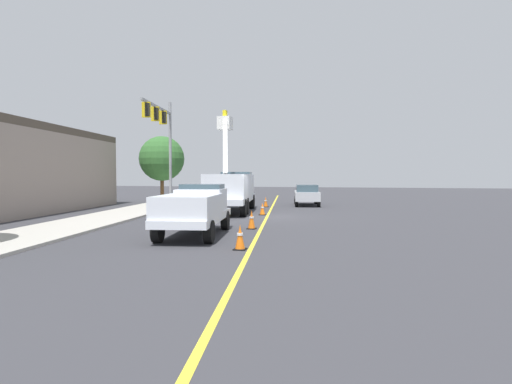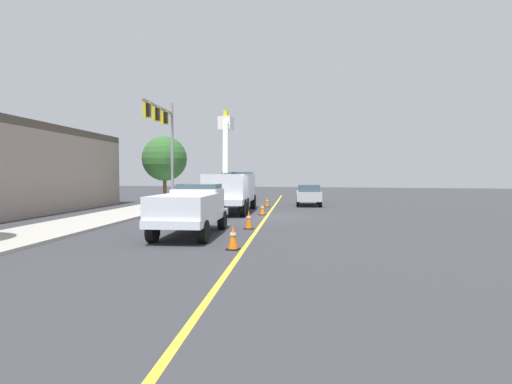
{
  "view_description": "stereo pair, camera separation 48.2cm",
  "coord_description": "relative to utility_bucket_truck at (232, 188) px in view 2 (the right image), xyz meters",
  "views": [
    {
      "loc": [
        -23.13,
        -4.78,
        2.44
      ],
      "look_at": [
        1.22,
        0.97,
        1.4
      ],
      "focal_mm": 28.01,
      "sensor_mm": 36.0,
      "label": 1
    },
    {
      "loc": [
        -23.02,
        -5.25,
        2.44
      ],
      "look_at": [
        1.22,
        0.97,
        1.4
      ],
      "focal_mm": 28.01,
      "sensor_mm": 36.0,
      "label": 2
    }
  ],
  "objects": [
    {
      "name": "street_tree_right",
      "position": [
        7.14,
        8.61,
        2.32
      ],
      "size": [
        3.98,
        3.98,
        5.93
      ],
      "color": "brown",
      "rests_on": "ground"
    },
    {
      "name": "sidewalk_far_side",
      "position": [
        -3.79,
        5.93,
        -1.55
      ],
      "size": [
        59.86,
        12.61,
        0.12
      ],
      "primitive_type": "cube",
      "rotation": [
        0.0,
        0.0,
        0.15
      ],
      "color": "#B2ADA3",
      "rests_on": "ground"
    },
    {
      "name": "lane_centre_stripe",
      "position": [
        -2.44,
        -2.95,
        -1.61
      ],
      "size": [
        49.45,
        7.7,
        0.01
      ],
      "primitive_type": "cube",
      "rotation": [
        0.0,
        0.0,
        0.15
      ],
      "color": "yellow",
      "rests_on": "ground"
    },
    {
      "name": "traffic_signal_mast",
      "position": [
        1.5,
        5.7,
        4.05
      ],
      "size": [
        6.18,
        1.19,
        8.14
      ],
      "color": "gray",
      "rests_on": "ground"
    },
    {
      "name": "traffic_cone_leading",
      "position": [
        -13.03,
        -4.23,
        -1.2
      ],
      "size": [
        0.4,
        0.4,
        0.83
      ],
      "color": "black",
      "rests_on": "ground"
    },
    {
      "name": "ground",
      "position": [
        -2.44,
        -2.95,
        -1.61
      ],
      "size": [
        120.0,
        120.0,
        0.0
      ],
      "primitive_type": "plane",
      "color": "#38383D"
    },
    {
      "name": "service_pickup_truck",
      "position": [
        -10.46,
        -1.61,
        -0.49
      ],
      "size": [
        5.85,
        2.92,
        2.06
      ],
      "color": "white",
      "rests_on": "ground"
    },
    {
      "name": "traffic_cone_mid_front",
      "position": [
        -8.0,
        -3.37,
        -1.19
      ],
      "size": [
        0.4,
        0.4,
        0.86
      ],
      "color": "black",
      "rests_on": "ground"
    },
    {
      "name": "utility_bucket_truck",
      "position": [
        0.0,
        0.0,
        0.0
      ],
      "size": [
        8.48,
        3.71,
        6.97
      ],
      "color": "white",
      "rests_on": "ground"
    },
    {
      "name": "passing_minivan",
      "position": [
        7.01,
        -4.28,
        -0.64
      ],
      "size": [
        5.03,
        2.6,
        1.69
      ],
      "color": "silver",
      "rests_on": "ground"
    },
    {
      "name": "traffic_cone_trailing",
      "position": [
        4.58,
        -1.38,
        -1.22
      ],
      "size": [
        0.4,
        0.4,
        0.79
      ],
      "color": "black",
      "rests_on": "ground"
    },
    {
      "name": "traffic_cone_mid_rear",
      "position": [
        -1.62,
        -2.48,
        -1.24
      ],
      "size": [
        0.4,
        0.4,
        0.76
      ],
      "color": "black",
      "rests_on": "ground"
    }
  ]
}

